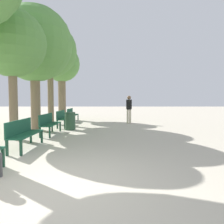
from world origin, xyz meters
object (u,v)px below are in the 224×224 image
(trash_bin, at_px, (71,121))
(tree_row_1, at_px, (13,44))
(tree_row_3, at_px, (51,51))
(bench_row_4, at_px, (73,114))
(bench_row_3, at_px, (64,117))
(pedestrian_near, at_px, (130,108))
(tree_row_4, at_px, (63,65))
(bench_row_2, at_px, (50,122))
(tree_row_2, at_px, (36,45))
(bench_row_1, at_px, (25,132))

(trash_bin, bearing_deg, tree_row_1, -123.22)
(tree_row_3, bearing_deg, bench_row_4, 55.50)
(bench_row_3, xyz_separation_m, pedestrian_near, (3.70, 1.51, 0.46))
(trash_bin, bearing_deg, pedestrian_near, 41.98)
(tree_row_3, distance_m, tree_row_4, 2.96)
(bench_row_3, distance_m, tree_row_3, 4.10)
(bench_row_2, xyz_separation_m, tree_row_4, (-0.98, 6.78, 3.41))
(bench_row_3, bearing_deg, tree_row_1, -104.82)
(tree_row_3, relative_size, tree_row_4, 1.10)
(bench_row_3, xyz_separation_m, tree_row_2, (-0.98, -1.37, 3.54))
(pedestrian_near, relative_size, trash_bin, 1.99)
(tree_row_2, relative_size, tree_row_4, 1.09)
(tree_row_4, bearing_deg, trash_bin, -73.36)
(bench_row_1, xyz_separation_m, pedestrian_near, (3.70, 6.79, 0.46))
(tree_row_3, bearing_deg, tree_row_1, -90.00)
(tree_row_1, distance_m, tree_row_3, 4.99)
(bench_row_3, bearing_deg, tree_row_4, 103.33)
(bench_row_2, bearing_deg, bench_row_3, 90.00)
(bench_row_3, distance_m, tree_row_1, 4.86)
(bench_row_2, distance_m, pedestrian_near, 5.58)
(trash_bin, bearing_deg, tree_row_4, 106.64)
(bench_row_3, distance_m, bench_row_4, 2.64)
(bench_row_4, distance_m, tree_row_1, 7.09)
(tree_row_4, bearing_deg, bench_row_4, -56.90)
(bench_row_1, height_order, trash_bin, bench_row_1)
(bench_row_4, bearing_deg, tree_row_2, -103.76)
(tree_row_3, relative_size, pedestrian_near, 3.48)
(tree_row_2, distance_m, tree_row_3, 2.59)
(bench_row_2, height_order, trash_bin, bench_row_2)
(tree_row_1, relative_size, tree_row_2, 0.82)
(bench_row_2, distance_m, bench_row_4, 5.28)
(tree_row_3, height_order, pedestrian_near, tree_row_3)
(bench_row_2, xyz_separation_m, bench_row_3, (0.00, 2.64, 0.00))
(bench_row_4, xyz_separation_m, tree_row_2, (-0.98, -4.01, 3.54))
(tree_row_1, bearing_deg, tree_row_2, 90.00)
(bench_row_2, distance_m, trash_bin, 1.53)
(pedestrian_near, bearing_deg, tree_row_1, -131.86)
(bench_row_3, xyz_separation_m, tree_row_1, (-0.98, -3.71, 2.99))
(bench_row_1, xyz_separation_m, bench_row_3, (0.00, 5.28, 0.00))
(bench_row_2, bearing_deg, tree_row_4, 98.24)
(tree_row_2, bearing_deg, tree_row_3, 90.00)
(bench_row_1, height_order, bench_row_3, same)
(tree_row_3, relative_size, trash_bin, 6.92)
(bench_row_4, bearing_deg, tree_row_1, -98.79)
(tree_row_1, relative_size, tree_row_3, 0.81)
(bench_row_1, xyz_separation_m, bench_row_4, (0.00, 7.92, 0.00))
(bench_row_1, relative_size, trash_bin, 2.09)
(bench_row_1, distance_m, pedestrian_near, 7.75)
(bench_row_1, relative_size, tree_row_3, 0.30)
(bench_row_2, height_order, tree_row_3, tree_row_3)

